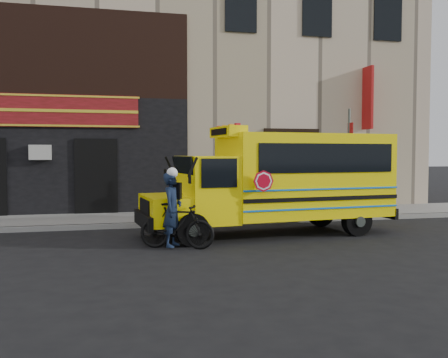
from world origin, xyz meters
TOP-DOWN VIEW (x-y plane):
  - ground at (0.00, 0.00)m, footprint 120.00×120.00m
  - curb at (0.00, 2.60)m, footprint 40.00×0.20m
  - sidewalk at (0.00, 4.10)m, footprint 40.00×3.00m
  - building at (-0.04, 10.45)m, footprint 20.00×10.70m
  - school_bus at (1.81, 0.53)m, footprint 7.08×2.84m
  - sign_pole at (4.87, 2.53)m, footprint 0.08×0.32m
  - bicycle at (-1.30, -0.91)m, footprint 1.83×1.17m
  - cyclist at (-1.40, -0.87)m, footprint 0.67×0.75m

SIDE VIEW (x-z plane):
  - ground at x=0.00m, z-range 0.00..0.00m
  - curb at x=0.00m, z-range 0.00..0.15m
  - sidewalk at x=0.00m, z-range 0.00..0.15m
  - bicycle at x=-1.30m, z-range 0.00..1.07m
  - cyclist at x=-1.40m, z-range 0.00..1.73m
  - school_bus at x=1.81m, z-range 0.05..2.97m
  - sign_pole at x=4.87m, z-range 0.17..3.84m
  - building at x=-0.04m, z-range 0.13..12.13m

